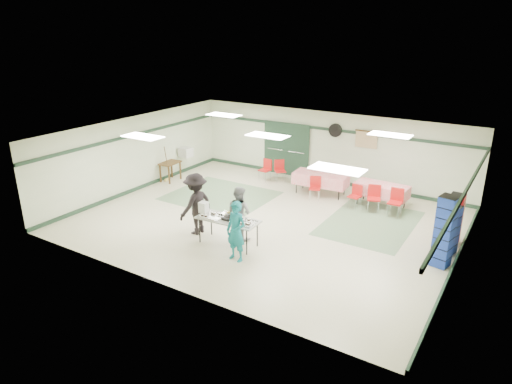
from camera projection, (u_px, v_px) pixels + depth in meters
The scene contains 42 objects.
floor at pixel (267, 220), 14.16m from camera, with size 11.00×11.00×0.00m, color beige.
ceiling at pixel (267, 135), 13.24m from camera, with size 11.00×11.00×0.00m, color white.
wall_back at pixel (327, 147), 17.29m from camera, with size 11.00×11.00×0.00m, color beige.
wall_front at pixel (164, 233), 10.11m from camera, with size 11.00×11.00×0.00m, color beige.
wall_left at pixel (136, 154), 16.43m from camera, with size 9.00×9.00×0.00m, color beige.
wall_right at pixel (463, 217), 10.96m from camera, with size 9.00×9.00×0.00m, color beige.
trim_back at pixel (328, 129), 17.02m from camera, with size 11.00×0.06×0.10m, color #1D3626.
baseboard_back at pixel (325, 180), 17.70m from camera, with size 11.00×0.06×0.12m, color #1D3626.
trim_left at pixel (135, 135), 16.18m from camera, with size 9.00×0.06×0.10m, color #1D3626.
baseboard_left at pixel (140, 187), 16.86m from camera, with size 9.00×0.06×0.12m, color #1D3626.
trim_right at pixel (467, 190), 10.74m from camera, with size 9.00×0.06×0.10m, color #1D3626.
baseboard_right at pixel (454, 264), 11.42m from camera, with size 9.00×0.06×0.12m, color #1D3626.
green_patch_a at pixel (221, 196), 16.20m from camera, with size 3.50×3.00×0.01m, color slate.
green_patch_b at pixel (370, 223), 13.96m from camera, with size 2.50×3.50×0.01m, color slate.
double_door_left at pixel (276, 148), 18.44m from camera, with size 0.90×0.06×2.10m, color gray.
double_door_right at pixel (297, 151), 17.96m from camera, with size 0.90×0.06×2.10m, color gray.
door_frame at pixel (286, 149), 18.19m from camera, with size 2.00×0.03×2.15m, color #1D3626.
wall_fan at pixel (335, 130), 16.85m from camera, with size 0.50×0.50×0.10m, color black.
scroll_banner at pixel (366, 140), 16.32m from camera, with size 0.80×0.02×0.60m, color tan.
serving_table at pixel (228, 220), 12.37m from camera, with size 1.78×0.78×0.76m.
sheet_tray_right at pixel (243, 222), 12.10m from camera, with size 0.64×0.48×0.02m, color silver.
sheet_tray_mid at pixel (229, 216), 12.52m from camera, with size 0.54×0.41×0.02m, color silver.
sheet_tray_left at pixel (211, 216), 12.49m from camera, with size 0.62×0.47×0.02m, color silver.
baking_pan at pixel (231, 219), 12.27m from camera, with size 0.47×0.29×0.08m, color black.
foam_box_stack at pixel (204, 207), 12.71m from camera, with size 0.23×0.21×0.31m, color white.
volunteer_teal at pixel (236, 231), 11.51m from camera, with size 0.58×0.38×1.59m, color #137684.
volunteer_grey at pixel (239, 213), 12.74m from camera, with size 0.75×0.58×1.54m, color gray.
volunteer_dark at pixel (196, 204), 13.01m from camera, with size 1.17×0.67×1.81m, color black.
dining_table_a at pixel (382, 190), 15.11m from camera, with size 1.75×0.86×0.77m.
dining_table_b at pixel (321, 179), 16.20m from camera, with size 1.96×0.98×0.77m.
chair_a at pixel (374, 195), 14.70m from camera, with size 0.52×0.52×0.88m.
chair_b at pixel (356, 194), 15.02m from camera, with size 0.41×0.41×0.78m.
chair_c at pixel (396, 199), 14.35m from camera, with size 0.43×0.43×0.89m.
chair_d at pixel (315, 185), 15.74m from camera, with size 0.49×0.49×0.82m.
chair_loose_a at pixel (280, 168), 17.54m from camera, with size 0.56×0.56×0.85m.
chair_loose_b at pixel (266, 168), 17.65m from camera, with size 0.44×0.44×0.85m.
crate_stack_blue_a at pixel (445, 232), 11.17m from camera, with size 0.41×0.41×1.86m, color navy.
crate_stack_red at pixel (455, 219), 12.48m from camera, with size 0.37×0.37×1.43m, color #A61017.
crate_stack_blue_b at pixel (449, 230), 11.93m from camera, with size 0.41×0.41×1.33m, color navy.
printer_table at pixel (170, 165), 17.58m from camera, with size 0.58×0.85×0.74m.
office_printer at pixel (186, 152), 18.24m from camera, with size 0.47×0.41×0.37m, color beige.
broom at pixel (167, 163), 17.54m from camera, with size 0.03×0.03×1.37m, color brown.
Camera 1 is at (6.60, -11.21, 5.68)m, focal length 32.00 mm.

